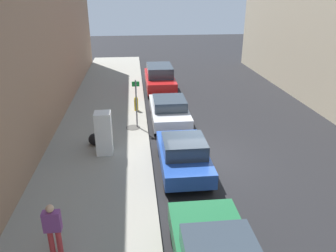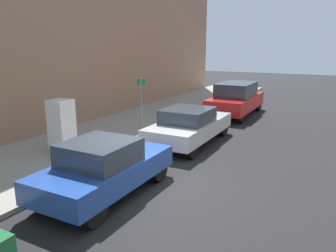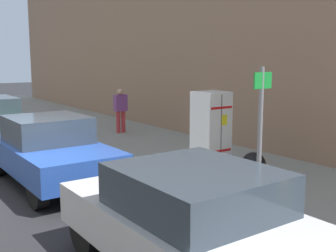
% 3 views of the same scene
% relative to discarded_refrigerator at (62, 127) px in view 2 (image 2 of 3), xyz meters
% --- Properties ---
extents(ground_plane, '(80.00, 80.00, 0.00)m').
position_rel_discarded_refrigerator_xyz_m(ground_plane, '(3.93, -0.75, -1.03)').
color(ground_plane, black).
extents(sidewalk_slab, '(4.46, 44.00, 0.13)m').
position_rel_discarded_refrigerator_xyz_m(sidewalk_slab, '(-0.32, -0.75, -0.97)').
color(sidewalk_slab, gray).
rests_on(sidewalk_slab, ground).
extents(discarded_refrigerator, '(0.66, 0.68, 1.81)m').
position_rel_discarded_refrigerator_xyz_m(discarded_refrigerator, '(0.00, 0.00, 0.00)').
color(discarded_refrigerator, white).
rests_on(discarded_refrigerator, sidewalk_slab).
extents(manhole_cover, '(0.70, 0.70, 0.02)m').
position_rel_discarded_refrigerator_xyz_m(manhole_cover, '(1.18, 2.60, -0.90)').
color(manhole_cover, '#47443F').
rests_on(manhole_cover, sidewalk_slab).
extents(street_sign_post, '(0.36, 0.07, 2.40)m').
position_rel_discarded_refrigerator_xyz_m(street_sign_post, '(1.39, 2.70, 0.45)').
color(street_sign_post, slate).
rests_on(street_sign_post, sidewalk_slab).
extents(fire_hydrant, '(0.22, 0.22, 0.80)m').
position_rel_discarded_refrigerator_xyz_m(fire_hydrant, '(1.39, 5.12, -0.49)').
color(fire_hydrant, gold).
rests_on(fire_hydrant, sidewalk_slab).
extents(trash_bag, '(0.53, 0.53, 0.53)m').
position_rel_discarded_refrigerator_xyz_m(trash_bag, '(-0.51, 0.83, -0.64)').
color(trash_bag, black).
rests_on(trash_bag, sidewalk_slab).
extents(parked_hatchback_blue, '(1.76, 3.83, 1.43)m').
position_rel_discarded_refrigerator_xyz_m(parked_hatchback_blue, '(3.07, -1.64, -0.31)').
color(parked_hatchback_blue, '#23479E').
rests_on(parked_hatchback_blue, ground).
extents(parked_sedan_silver, '(1.84, 4.36, 1.38)m').
position_rel_discarded_refrigerator_xyz_m(parked_sedan_silver, '(3.07, 3.42, -0.32)').
color(parked_sedan_silver, silver).
rests_on(parked_sedan_silver, ground).
extents(parked_suv_red, '(1.89, 4.77, 1.74)m').
position_rel_discarded_refrigerator_xyz_m(parked_suv_red, '(3.07, 9.43, -0.14)').
color(parked_suv_red, red).
rests_on(parked_suv_red, ground).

